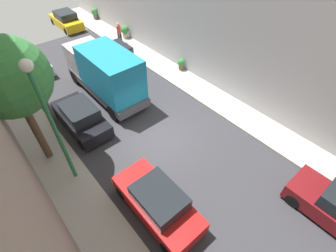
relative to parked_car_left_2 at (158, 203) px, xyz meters
name	(u,v)px	position (x,y,z in m)	size (l,w,h in m)	color
ground	(159,139)	(2.70, 3.24, -0.72)	(32.00, 32.00, 0.00)	#38383D
sidewalk_left	(75,190)	(-2.30, 3.24, -0.64)	(2.00, 44.00, 0.15)	#B7B2A8
sidewalk_right	(219,101)	(7.70, 3.24, -0.64)	(2.00, 44.00, 0.15)	#B7B2A8
parked_car_left_2	(158,203)	(0.00, 0.00, 0.00)	(1.78, 4.20, 1.57)	red
parked_car_left_3	(81,117)	(0.00, 6.90, 0.00)	(1.78, 4.20, 1.57)	black
parked_car_left_4	(31,62)	(0.00, 15.00, 0.00)	(1.78, 4.20, 1.57)	white
parked_car_right_2	(117,56)	(5.40, 11.63, 0.00)	(1.78, 4.20, 1.57)	silver
parked_car_right_3	(66,20)	(5.40, 20.94, 0.00)	(1.78, 4.20, 1.57)	gold
delivery_truck	(105,72)	(2.70, 8.51, 1.07)	(2.26, 6.60, 3.38)	#4C4C51
pedestrian	(119,32)	(7.42, 14.46, 0.35)	(0.40, 0.36, 1.72)	#2D334C
street_tree_0	(9,79)	(-2.38, 5.93, 4.05)	(3.21, 3.21, 6.26)	brown
potted_plant_0	(181,63)	(8.42, 7.66, -0.08)	(0.56, 0.56, 0.85)	brown
potted_plant_1	(125,31)	(8.32, 14.99, 0.04)	(0.72, 0.72, 1.08)	#B2A899
potted_plant_3	(95,13)	(8.50, 20.85, 0.01)	(0.68, 0.68, 1.06)	slate
lamp_post	(47,113)	(-1.90, 3.91, 3.40)	(0.44, 0.44, 6.12)	#26723F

